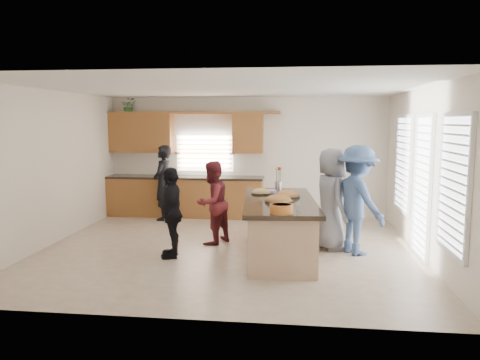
# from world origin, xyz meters

# --- Properties ---
(floor) EXTENTS (6.50, 6.50, 0.00)m
(floor) POSITION_xyz_m (0.00, 0.00, 0.00)
(floor) COLOR beige
(floor) RESTS_ON ground
(room_shell) EXTENTS (6.52, 6.02, 2.81)m
(room_shell) POSITION_xyz_m (0.00, 0.00, 1.90)
(room_shell) COLOR silver
(room_shell) RESTS_ON ground
(back_cabinetry) EXTENTS (4.08, 0.66, 2.46)m
(back_cabinetry) POSITION_xyz_m (-1.47, 2.73, 0.91)
(back_cabinetry) COLOR #965B2B
(back_cabinetry) RESTS_ON ground
(right_wall_glazing) EXTENTS (0.06, 4.00, 2.25)m
(right_wall_glazing) POSITION_xyz_m (3.22, -0.13, 1.34)
(right_wall_glazing) COLOR white
(right_wall_glazing) RESTS_ON ground
(island) EXTENTS (1.36, 2.78, 0.95)m
(island) POSITION_xyz_m (0.90, -0.31, 0.45)
(island) COLOR tan
(island) RESTS_ON ground
(platter_front) EXTENTS (0.46, 0.46, 0.19)m
(platter_front) POSITION_xyz_m (0.89, -0.56, 0.98)
(platter_front) COLOR black
(platter_front) RESTS_ON island
(platter_mid) EXTENTS (0.45, 0.45, 0.18)m
(platter_mid) POSITION_xyz_m (1.01, -0.06, 0.98)
(platter_mid) COLOR black
(platter_mid) RESTS_ON island
(platter_back) EXTENTS (0.36, 0.36, 0.15)m
(platter_back) POSITION_xyz_m (0.56, 0.23, 0.98)
(platter_back) COLOR black
(platter_back) RESTS_ON island
(salad_bowl) EXTENTS (0.33, 0.33, 0.13)m
(salad_bowl) POSITION_xyz_m (0.97, -1.47, 1.02)
(salad_bowl) COLOR #C26823
(salad_bowl) RESTS_ON island
(clear_cup) EXTENTS (0.07, 0.07, 0.11)m
(clear_cup) POSITION_xyz_m (1.20, -1.19, 1.00)
(clear_cup) COLOR white
(clear_cup) RESTS_ON island
(plate_stack) EXTENTS (0.21, 0.21, 0.05)m
(plate_stack) POSITION_xyz_m (0.72, 0.40, 0.97)
(plate_stack) COLOR #AE8CCB
(plate_stack) RESTS_ON island
(flower_vase) EXTENTS (0.14, 0.14, 0.43)m
(flower_vase) POSITION_xyz_m (0.84, 0.79, 1.17)
(flower_vase) COLOR silver
(flower_vase) RESTS_ON island
(potted_plant) EXTENTS (0.39, 0.35, 0.37)m
(potted_plant) POSITION_xyz_m (-2.78, 2.82, 2.59)
(potted_plant) COLOR #2D6C2B
(potted_plant) RESTS_ON back_cabinetry
(woman_left_back) EXTENTS (0.45, 0.65, 1.70)m
(woman_left_back) POSITION_xyz_m (-1.82, 2.24, 0.85)
(woman_left_back) COLOR black
(woman_left_back) RESTS_ON ground
(woman_left_mid) EXTENTS (0.87, 0.93, 1.52)m
(woman_left_mid) POSITION_xyz_m (-0.35, 0.30, 0.76)
(woman_left_mid) COLOR maroon
(woman_left_mid) RESTS_ON ground
(woman_left_front) EXTENTS (0.52, 0.93, 1.50)m
(woman_left_front) POSITION_xyz_m (-0.86, -0.61, 0.75)
(woman_left_front) COLOR black
(woman_left_front) RESTS_ON ground
(woman_right_back) EXTENTS (1.21, 1.37, 1.85)m
(woman_right_back) POSITION_xyz_m (2.20, -0.05, 0.92)
(woman_right_back) COLOR #38507A
(woman_right_back) RESTS_ON ground
(woman_right_front) EXTENTS (0.81, 1.00, 1.78)m
(woman_right_front) POSITION_xyz_m (1.77, 0.21, 0.89)
(woman_right_front) COLOR slate
(woman_right_front) RESTS_ON ground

